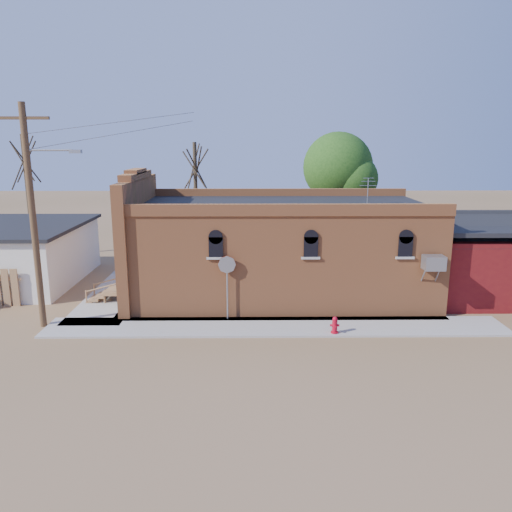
{
  "coord_description": "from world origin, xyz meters",
  "views": [
    {
      "loc": [
        0.48,
        -18.55,
        7.52
      ],
      "look_at": [
        0.71,
        3.74,
        2.4
      ],
      "focal_mm": 35.0,
      "sensor_mm": 36.0,
      "label": 1
    }
  ],
  "objects_px": {
    "stop_sign": "(227,271)",
    "fire_hydrant": "(335,325)",
    "trash_barrel": "(129,295)",
    "brick_bar": "(275,249)",
    "utility_pole": "(34,213)"
  },
  "relations": [
    {
      "from": "utility_pole",
      "to": "trash_barrel",
      "type": "bearing_deg",
      "value": 45.57
    },
    {
      "from": "brick_bar",
      "to": "trash_barrel",
      "type": "distance_m",
      "value": 7.33
    },
    {
      "from": "brick_bar",
      "to": "fire_hydrant",
      "type": "relative_size",
      "value": 24.0
    },
    {
      "from": "fire_hydrant",
      "to": "stop_sign",
      "type": "height_order",
      "value": "stop_sign"
    },
    {
      "from": "brick_bar",
      "to": "trash_barrel",
      "type": "relative_size",
      "value": 21.97
    },
    {
      "from": "brick_bar",
      "to": "fire_hydrant",
      "type": "distance_m",
      "value": 6.12
    },
    {
      "from": "stop_sign",
      "to": "trash_barrel",
      "type": "bearing_deg",
      "value": 174.43
    },
    {
      "from": "utility_pole",
      "to": "trash_barrel",
      "type": "distance_m",
      "value": 5.93
    },
    {
      "from": "stop_sign",
      "to": "fire_hydrant",
      "type": "bearing_deg",
      "value": -1.1
    },
    {
      "from": "fire_hydrant",
      "to": "stop_sign",
      "type": "bearing_deg",
      "value": 170.51
    },
    {
      "from": "fire_hydrant",
      "to": "trash_barrel",
      "type": "bearing_deg",
      "value": 168.13
    },
    {
      "from": "stop_sign",
      "to": "trash_barrel",
      "type": "distance_m",
      "value": 5.58
    },
    {
      "from": "trash_barrel",
      "to": "brick_bar",
      "type": "bearing_deg",
      "value": 11.34
    },
    {
      "from": "stop_sign",
      "to": "trash_barrel",
      "type": "height_order",
      "value": "stop_sign"
    },
    {
      "from": "brick_bar",
      "to": "trash_barrel",
      "type": "bearing_deg",
      "value": -168.66
    }
  ]
}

